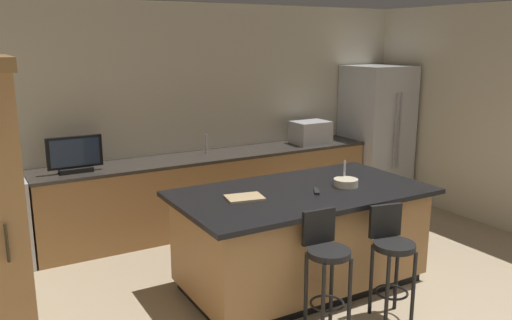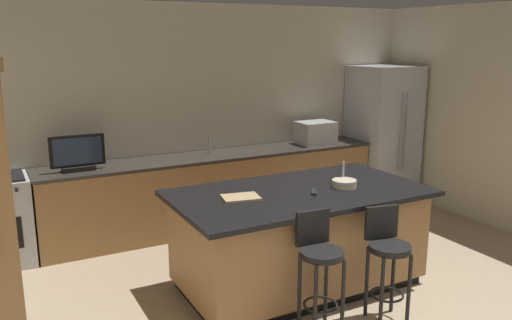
{
  "view_description": "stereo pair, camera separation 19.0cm",
  "coord_description": "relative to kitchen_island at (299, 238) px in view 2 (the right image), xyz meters",
  "views": [
    {
      "loc": [
        -2.67,
        -1.66,
        2.27
      ],
      "look_at": [
        -0.05,
        2.87,
        1.06
      ],
      "focal_mm": 36.73,
      "sensor_mm": 36.0,
      "label": 1
    },
    {
      "loc": [
        -2.5,
        -1.75,
        2.27
      ],
      "look_at": [
        -0.05,
        2.87,
        1.06
      ],
      "focal_mm": 36.73,
      "sensor_mm": 36.0,
      "label": 2
    }
  ],
  "objects": [
    {
      "name": "microwave",
      "position": [
        1.43,
        1.86,
        0.58
      ],
      "size": [
        0.48,
        0.36,
        0.3
      ],
      "primitive_type": "cube",
      "color": "#B7BABF",
      "rests_on": "counter_back"
    },
    {
      "name": "fruit_bowl",
      "position": [
        0.43,
        -0.1,
        0.49
      ],
      "size": [
        0.23,
        0.23,
        0.07
      ],
      "primitive_type": "cylinder",
      "color": "beige",
      "rests_on": "kitchen_island"
    },
    {
      "name": "sink_faucet_back",
      "position": [
        -0.06,
        1.96,
        0.56
      ],
      "size": [
        0.02,
        0.02,
        0.24
      ],
      "primitive_type": "cylinder",
      "color": "#B2B2B7",
      "rests_on": "counter_back"
    },
    {
      "name": "wall_back",
      "position": [
        0.01,
        2.24,
        0.88
      ],
      "size": [
        6.46,
        0.12,
        2.7
      ],
      "primitive_type": "cube",
      "color": "beige",
      "rests_on": "ground_plane"
    },
    {
      "name": "kitchen_island",
      "position": [
        0.0,
        0.0,
        0.0
      ],
      "size": [
        2.32,
        1.27,
        0.93
      ],
      "color": "black",
      "rests_on": "ground_plane"
    },
    {
      "name": "cell_phone",
      "position": [
        0.58,
        0.15,
        0.46
      ],
      "size": [
        0.12,
        0.16,
        0.01
      ],
      "primitive_type": "cube",
      "rotation": [
        0.0,
        0.0,
        -0.33
      ],
      "color": "black",
      "rests_on": "kitchen_island"
    },
    {
      "name": "sink_faucet_island",
      "position": [
        0.49,
        0.0,
        0.57
      ],
      "size": [
        0.02,
        0.02,
        0.22
      ],
      "primitive_type": "cylinder",
      "color": "#B2B2B7",
      "rests_on": "kitchen_island"
    },
    {
      "name": "tv_monitor",
      "position": [
        -1.63,
        1.8,
        0.61
      ],
      "size": [
        0.56,
        0.16,
        0.38
      ],
      "color": "black",
      "rests_on": "counter_back"
    },
    {
      "name": "tv_remote",
      "position": [
        0.07,
        -0.12,
        0.47
      ],
      "size": [
        0.13,
        0.17,
        0.02
      ],
      "primitive_type": "cube",
      "rotation": [
        0.0,
        0.0,
        -0.58
      ],
      "color": "black",
      "rests_on": "kitchen_island"
    },
    {
      "name": "bar_stool_right",
      "position": [
        0.3,
        -0.85,
        0.09
      ],
      "size": [
        0.35,
        0.36,
        0.95
      ],
      "rotation": [
        0.0,
        0.0,
        -0.2
      ],
      "color": "black",
      "rests_on": "ground_plane"
    },
    {
      "name": "refrigerator",
      "position": [
        2.52,
        1.77,
        0.48
      ],
      "size": [
        0.81,
        0.81,
        1.92
      ],
      "color": "#B7BABF",
      "rests_on": "ground_plane"
    },
    {
      "name": "bar_stool_left",
      "position": [
        -0.29,
        -0.75,
        0.11
      ],
      "size": [
        0.34,
        0.35,
        0.98
      ],
      "rotation": [
        0.0,
        0.0,
        -0.06
      ],
      "color": "black",
      "rests_on": "ground_plane"
    },
    {
      "name": "cutting_board",
      "position": [
        -0.58,
        0.04,
        0.47
      ],
      "size": [
        0.35,
        0.29,
        0.02
      ],
      "primitive_type": "cube",
      "rotation": [
        0.0,
        0.0,
        -0.19
      ],
      "color": "tan",
      "rests_on": "kitchen_island"
    },
    {
      "name": "counter_back",
      "position": [
        -0.01,
        1.86,
        -0.02
      ],
      "size": [
        4.23,
        0.62,
        0.91
      ],
      "color": "#9E7042",
      "rests_on": "ground_plane"
    }
  ]
}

